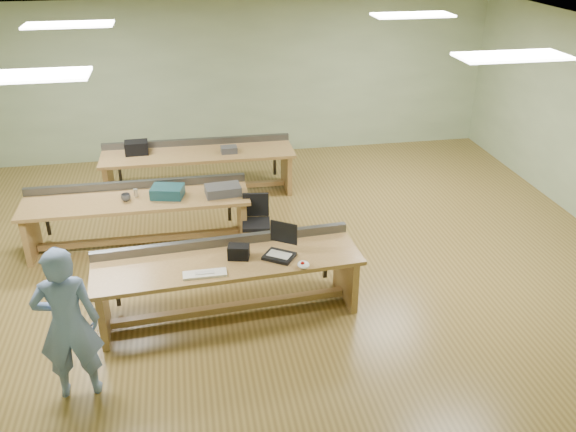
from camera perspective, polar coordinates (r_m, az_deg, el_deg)
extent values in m
plane|color=olive|center=(8.83, -2.00, -3.06)|extent=(10.00, 10.00, 0.00)
plane|color=silver|center=(7.80, -2.36, 16.48)|extent=(10.00, 10.00, 0.00)
cube|color=#A2B78A|center=(12.00, -4.99, 12.65)|extent=(10.00, 0.04, 3.00)
cube|color=#A2B78A|center=(4.72, 4.97, -10.82)|extent=(10.00, 0.04, 3.00)
cube|color=white|center=(6.43, -23.44, 11.93)|extent=(1.20, 0.50, 0.03)
cube|color=white|center=(9.33, -19.84, 16.49)|extent=(1.20, 0.50, 0.03)
cube|color=white|center=(7.21, 20.23, 13.85)|extent=(1.20, 0.50, 0.03)
cube|color=white|center=(9.88, 11.58, 17.94)|extent=(1.20, 0.50, 0.03)
cube|color=#AB8648|center=(7.11, -5.61, -4.35)|extent=(3.15, 1.04, 0.05)
cube|color=#AB8648|center=(7.29, -16.92, -8.15)|extent=(0.13, 0.73, 0.70)
cube|color=#AB8648|center=(7.61, 5.42, -5.41)|extent=(0.13, 0.73, 0.70)
cube|color=#AB8648|center=(7.45, -5.39, -8.49)|extent=(2.80, 0.29, 0.08)
cube|color=#484B4F|center=(7.39, -6.09, -2.37)|extent=(3.10, 0.29, 0.11)
cube|color=#AB8648|center=(8.85, -14.02, 1.45)|extent=(3.16, 0.85, 0.05)
cube|color=#AB8648|center=(9.25, -22.91, -1.41)|extent=(0.08, 0.74, 0.70)
cube|color=#AB8648|center=(9.01, -4.36, 0.03)|extent=(0.08, 0.74, 0.70)
cube|color=#AB8648|center=(9.12, -13.59, -2.11)|extent=(2.86, 0.10, 0.08)
cube|color=#484B4F|center=(9.17, -13.97, 2.89)|extent=(3.16, 0.09, 0.11)
cube|color=#AB8648|center=(10.40, -8.41, 5.78)|extent=(3.22, 0.89, 0.05)
cube|color=#AB8648|center=(10.62, -16.42, 3.23)|extent=(0.09, 0.76, 0.70)
cube|color=#AB8648|center=(10.66, -0.16, 4.43)|extent=(0.09, 0.76, 0.70)
cube|color=#AB8648|center=(10.63, -8.19, 2.63)|extent=(2.91, 0.13, 0.08)
cube|color=#484B4F|center=(10.74, -8.52, 6.90)|extent=(3.21, 0.11, 0.11)
imported|color=#6C8BB0|center=(6.28, -19.92, -9.46)|extent=(0.63, 0.44, 1.67)
cube|color=black|center=(7.12, -0.83, -3.78)|extent=(0.43, 0.42, 0.04)
cube|color=black|center=(7.10, -0.39, -1.55)|extent=(0.29, 0.20, 0.27)
cube|color=silver|center=(6.85, -7.79, -5.40)|extent=(0.49, 0.17, 0.03)
ellipsoid|color=white|center=(6.92, 1.46, -4.58)|extent=(0.15, 0.17, 0.07)
cube|color=black|center=(7.09, -4.64, -3.37)|extent=(0.27, 0.21, 0.17)
cylinder|color=black|center=(8.69, -2.96, -2.07)|extent=(0.06, 0.06, 0.40)
cube|color=black|center=(8.59, -2.99, -0.78)|extent=(0.43, 0.43, 0.06)
cube|color=black|center=(8.66, -3.03, 1.08)|extent=(0.37, 0.09, 0.35)
cylinder|color=black|center=(8.78, -2.93, -3.08)|extent=(0.50, 0.50, 0.06)
cube|color=#153C44|center=(8.77, -11.21, 2.25)|extent=(0.50, 0.42, 0.15)
cube|color=#3C3C3E|center=(8.73, -6.11, 2.42)|extent=(0.52, 0.36, 0.13)
imported|color=#3C3C3E|center=(8.78, -14.93, 1.69)|extent=(0.16, 0.16, 0.11)
cylinder|color=silver|center=(8.89, -14.08, 2.13)|extent=(0.08, 0.08, 0.11)
cube|color=black|center=(10.49, -14.00, 6.23)|extent=(0.39, 0.28, 0.22)
cube|color=#3C3C3E|center=(10.30, -5.55, 6.20)|extent=(0.27, 0.21, 0.11)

